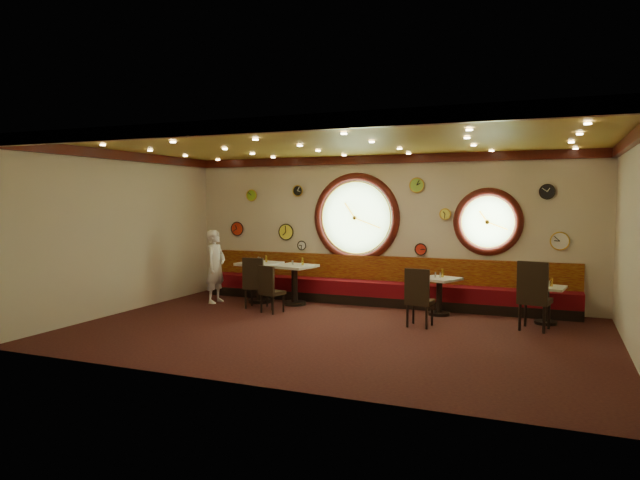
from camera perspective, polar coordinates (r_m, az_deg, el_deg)
The scene contains 50 objects.
floor at distance 9.82m, azimuth 1.28°, elevation -9.16°, with size 9.00×6.00×0.00m, color black.
ceiling at distance 9.61m, azimuth 1.31°, elevation 9.76°, with size 9.00×6.00×0.02m, color #B78F33.
wall_back at distance 12.42m, azimuth 6.28°, elevation 1.05°, with size 9.00×0.02×3.20m, color beige.
wall_front at distance 6.88m, azimuth -7.73°, elevation -1.34°, with size 9.00×0.02×3.20m, color beige.
wall_left at distance 11.96m, azimuth -19.27°, elevation 0.73°, with size 0.02×6.00×3.20m, color beige.
wall_right at distance 9.01m, azimuth 29.09°, elevation -0.55°, with size 0.02×6.00×3.20m, color beige.
molding_back at distance 12.39m, azimuth 6.27°, elevation 8.03°, with size 9.00×0.10×0.18m, color #3C0F0B.
molding_front at distance 6.94m, azimuth -7.63°, elevation 11.20°, with size 9.00×0.10×0.18m, color #3C0F0B.
molding_left at distance 11.94m, azimuth -19.25°, elevation 7.98°, with size 0.10×6.00×0.18m, color #3C0F0B.
molding_right at distance 9.02m, azimuth 29.10°, elevation 9.06°, with size 0.10×6.00×0.18m, color #3C0F0B.
banquette_base at distance 12.32m, azimuth 5.86°, elevation -6.00°, with size 8.00×0.55×0.20m, color black.
banquette_seat at distance 12.28m, azimuth 5.87°, elevation -4.85°, with size 8.00×0.55×0.30m, color #580710.
banquette_back at distance 12.44m, azimuth 6.17°, elevation -2.88°, with size 8.00×0.10×0.55m, color #620F07.
porthole_left_glass at distance 12.59m, azimuth 3.65°, elevation 2.24°, with size 1.66×1.66×0.02m, color #94C878.
porthole_left_frame at distance 12.57m, azimuth 3.63°, elevation 2.24°, with size 1.98×1.98×0.18m, color #3C0F0B.
porthole_left_ring at distance 12.54m, azimuth 3.59°, elevation 2.23°, with size 1.61×1.61×0.03m, color gold.
porthole_right_glass at distance 11.99m, azimuth 16.44°, elevation 1.76°, with size 1.10×1.10×0.02m, color #94C878.
porthole_right_frame at distance 11.97m, azimuth 16.43°, elevation 1.75°, with size 1.38×1.38×0.18m, color #3C0F0B.
porthole_right_ring at distance 11.94m, azimuth 16.42°, elevation 1.75°, with size 1.09×1.09×0.03m, color gold.
wall_clock_0 at distance 13.07m, azimuth -2.23°, elevation 4.94°, with size 0.24×0.24×0.03m, color black.
wall_clock_1 at distance 12.19m, azimuth 9.66°, elevation 5.42°, with size 0.30×0.30×0.03m, color #87C23C.
wall_clock_2 at distance 11.88m, azimuth 21.78°, elevation 4.51°, with size 0.28×0.28×0.03m, color black.
wall_clock_3 at distance 13.61m, azimuth -6.84°, elevation 4.46°, with size 0.26×0.26×0.03m, color #7AB323.
wall_clock_4 at distance 11.91m, azimuth 22.86°, elevation -0.09°, with size 0.34×0.34×0.03m, color white.
wall_clock_5 at distance 12.07m, azimuth 12.41°, elevation 2.55°, with size 0.22×0.22×0.03m, color #F7F852.
wall_clock_6 at distance 13.83m, azimuth -8.26°, elevation 1.12°, with size 0.32×0.32×0.03m, color red.
wall_clock_7 at distance 12.20m, azimuth 10.05°, elevation -0.93°, with size 0.24×0.24×0.03m, color red.
wall_clock_8 at distance 13.07m, azimuth -1.82°, elevation -0.55°, with size 0.20×0.20×0.03m, color white.
wall_clock_9 at distance 13.21m, azimuth -3.40°, elevation 0.80°, with size 0.36×0.36×0.03m, color yellow.
table_a at distance 12.55m, azimuth -6.07°, elevation -3.71°, with size 0.87×0.87×0.88m.
table_b at distance 12.21m, azimuth -2.56°, elevation -3.98°, with size 0.91×0.91×0.86m.
table_c at distance 11.37m, azimuth 11.84°, elevation -5.06°, with size 0.88×0.88×0.73m.
table_d at distance 11.11m, azimuth 21.67°, elevation -5.62°, with size 0.71×0.71×0.69m.
chair_a at distance 11.84m, azimuth -6.55°, elevation -3.94°, with size 0.50×0.50×0.66m.
chair_b at distance 11.34m, azimuth -5.09°, elevation -4.61°, with size 0.49×0.49×0.59m.
chair_c at distance 10.18m, azimuth 9.82°, elevation -5.31°, with size 0.47×0.47×0.65m.
chair_d at distance 10.40m, azimuth 20.59°, elevation -4.81°, with size 0.59×0.59×0.75m.
condiment_a_salt at distance 12.58m, azimuth -6.16°, elevation -1.94°, with size 0.04×0.04×0.11m, color #BCBCC0.
condiment_b_salt at distance 12.31m, azimuth -2.79°, elevation -2.23°, with size 0.03×0.03×0.09m, color #B9BABE.
condiment_c_salt at distance 11.33m, azimuth 11.47°, elevation -3.43°, with size 0.04×0.04×0.10m, color silver.
condiment_d_salt at distance 11.13m, azimuth 21.11°, elevation -4.01°, with size 0.03×0.03×0.10m, color silver.
condiment_a_pepper at distance 12.40m, azimuth -6.01°, elevation -2.02°, with size 0.04×0.04×0.11m, color silver.
condiment_b_pepper at distance 12.13m, azimuth -2.73°, elevation -2.28°, with size 0.04×0.04×0.10m, color silver.
condiment_c_pepper at distance 11.34m, azimuth 11.94°, elevation -3.44°, with size 0.04×0.04×0.10m, color #BAB9BE.
condiment_d_pepper at distance 11.05m, azimuth 21.92°, elevation -4.05°, with size 0.04×0.04×0.11m, color silver.
condiment_a_bottle at distance 12.50m, azimuth -5.39°, elevation -1.89°, with size 0.05×0.05×0.15m, color yellow.
condiment_b_bottle at distance 12.12m, azimuth -1.75°, elevation -2.13°, with size 0.05×0.05×0.17m, color gold.
condiment_c_bottle at distance 11.39m, azimuth 12.14°, elevation -3.23°, with size 0.05×0.05×0.17m, color gold.
condiment_d_bottle at distance 11.08m, azimuth 22.14°, elevation -3.92°, with size 0.05×0.05×0.16m, color gold.
waiter at distance 12.63m, azimuth -10.39°, elevation -2.61°, with size 0.58×0.38×1.59m, color white.
Camera 1 is at (3.43, -8.92, 2.24)m, focal length 32.00 mm.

